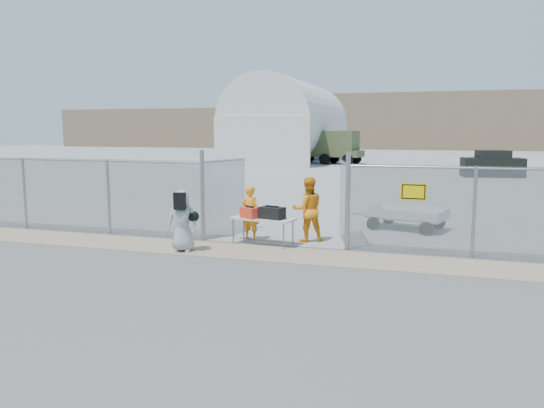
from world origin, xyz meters
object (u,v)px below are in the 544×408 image
(security_worker_left, at_px, (251,213))
(security_worker_right, at_px, (308,209))
(utility_trailer, at_px, (406,218))
(folding_table, at_px, (263,231))
(visitor, at_px, (182,221))

(security_worker_left, xyz_separation_m, security_worker_right, (1.56, 0.27, 0.13))
(security_worker_left, relative_size, utility_trailer, 0.51)
(folding_table, relative_size, utility_trailer, 0.57)
(security_worker_right, bearing_deg, security_worker_left, -17.35)
(security_worker_left, bearing_deg, security_worker_right, -155.39)
(security_worker_right, bearing_deg, visitor, 10.97)
(visitor, distance_m, utility_trailer, 7.06)
(folding_table, distance_m, visitor, 2.21)
(security_worker_right, distance_m, visitor, 3.45)
(folding_table, height_order, security_worker_left, security_worker_left)
(folding_table, bearing_deg, security_worker_left, 146.88)
(security_worker_left, distance_m, security_worker_right, 1.58)
(folding_table, bearing_deg, visitor, -130.36)
(security_worker_left, height_order, security_worker_right, security_worker_right)
(folding_table, bearing_deg, security_worker_right, 44.94)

